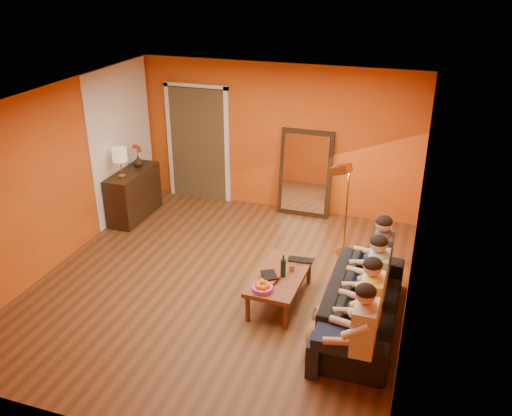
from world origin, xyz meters
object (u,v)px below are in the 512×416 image
(person_far_left, at_px, (363,335))
(person_far_right, at_px, (382,259))
(sofa, at_px, (362,304))
(coffee_table, at_px, (280,287))
(laptop, at_px, (300,262))
(wine_bottle, at_px, (283,266))
(vase, at_px, (138,161))
(person_mid_right, at_px, (376,281))
(table_lamp, at_px, (120,163))
(mirror_frame, at_px, (305,173))
(person_mid_left, at_px, (370,306))
(dog, at_px, (319,334))
(sideboard, at_px, (134,194))
(floor_lamp, at_px, (346,212))
(tumbler, at_px, (292,268))

(person_far_left, distance_m, person_far_right, 1.65)
(sofa, height_order, person_far_left, person_far_left)
(coffee_table, relative_size, laptop, 3.48)
(wine_bottle, bearing_deg, coffee_table, 135.00)
(coffee_table, distance_m, vase, 3.76)
(person_mid_right, bearing_deg, table_lamp, 161.27)
(mirror_frame, height_order, laptop, mirror_frame)
(person_mid_left, relative_size, person_far_right, 1.00)
(dog, xyz_separation_m, person_far_right, (0.52, 1.37, 0.31))
(person_far_left, height_order, person_far_right, same)
(sideboard, bearing_deg, floor_lamp, -2.82)
(person_mid_right, bearing_deg, dog, -122.21)
(floor_lamp, distance_m, tumbler, 1.49)
(wine_bottle, bearing_deg, person_far_left, -43.85)
(person_far_left, bearing_deg, person_mid_right, 90.00)
(dog, distance_m, person_mid_left, 0.66)
(sideboard, distance_m, dog, 4.65)
(person_mid_right, bearing_deg, tumbler, 169.52)
(mirror_frame, bearing_deg, vase, -163.43)
(mirror_frame, height_order, floor_lamp, mirror_frame)
(floor_lamp, xyz_separation_m, tumbler, (-0.47, -1.39, -0.25))
(table_lamp, xyz_separation_m, dog, (3.85, -2.30, -0.81))
(coffee_table, xyz_separation_m, person_far_right, (1.23, 0.46, 0.40))
(sideboard, height_order, floor_lamp, floor_lamp)
(wine_bottle, bearing_deg, tumbler, 67.62)
(coffee_table, height_order, wine_bottle, wine_bottle)
(dog, height_order, wine_bottle, wine_bottle)
(laptop, bearing_deg, mirror_frame, 96.92)
(person_far_left, height_order, vase, person_far_left)
(table_lamp, relative_size, dog, 0.86)
(sideboard, relative_size, tumbler, 12.03)
(dog, height_order, person_far_right, person_far_right)
(sofa, bearing_deg, person_far_left, -172.59)
(vase, bearing_deg, person_far_right, -18.73)
(sofa, relative_size, floor_lamp, 1.49)
(wine_bottle, xyz_separation_m, vase, (-3.19, 2.00, 0.37))
(coffee_table, relative_size, person_mid_right, 1.00)
(table_lamp, height_order, person_mid_left, table_lamp)
(sofa, bearing_deg, coffee_table, 80.44)
(dog, height_order, vase, vase)
(floor_lamp, height_order, person_far_right, floor_lamp)
(mirror_frame, xyz_separation_m, floor_lamp, (0.93, -1.26, -0.04))
(tumbler, relative_size, vase, 0.51)
(person_far_left, bearing_deg, wine_bottle, 136.15)
(dog, bearing_deg, person_mid_left, 48.16)
(person_mid_right, xyz_separation_m, tumbler, (-1.11, 0.21, -0.14))
(person_mid_right, bearing_deg, sideboard, 157.82)
(person_far_left, height_order, tumbler, person_far_left)
(sideboard, bearing_deg, dog, -33.99)
(dog, relative_size, person_mid_left, 0.49)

